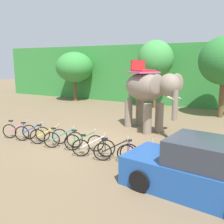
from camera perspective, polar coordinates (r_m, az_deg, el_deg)
ground_plane at (r=12.28m, az=-5.61°, el=-6.41°), size 80.00×80.00×0.00m
foliage_hedge at (r=25.16m, az=13.41°, el=8.31°), size 36.00×6.00×5.18m
tree_center at (r=24.73m, az=-8.34°, el=9.82°), size 3.49×3.49×4.60m
tree_right at (r=20.89m, az=9.67°, el=11.47°), size 2.81×2.81×5.36m
elephant at (r=13.73m, az=7.92°, el=4.81°), size 4.02×3.28×3.78m
bike_pink at (r=13.27m, az=-19.92°, el=-3.96°), size 1.60×0.77×0.92m
bike_blue at (r=12.67m, az=-17.33°, el=-4.50°), size 1.58×0.80×0.92m
bike_yellow at (r=12.02m, az=-13.94°, el=-5.15°), size 1.51×0.90×0.92m
bike_teal at (r=11.38m, az=-10.79°, el=-5.94°), size 1.49×0.92×0.92m
bike_green at (r=10.84m, az=-6.29°, el=-6.67°), size 1.61×0.75×0.92m
bike_white at (r=10.18m, az=-4.15°, el=-7.82°), size 1.56×0.84×0.92m
bike_black at (r=9.71m, az=0.82°, el=-8.76°), size 1.60×0.77×0.92m
bike_purple at (r=9.54m, az=6.20°, el=-9.18°), size 1.63×0.71×0.92m
parked_car at (r=7.80m, az=18.94°, el=-12.42°), size 4.40×2.40×1.60m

